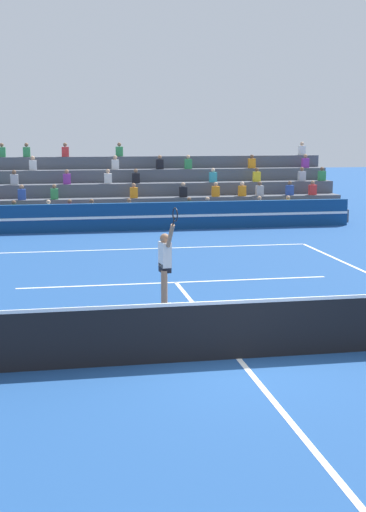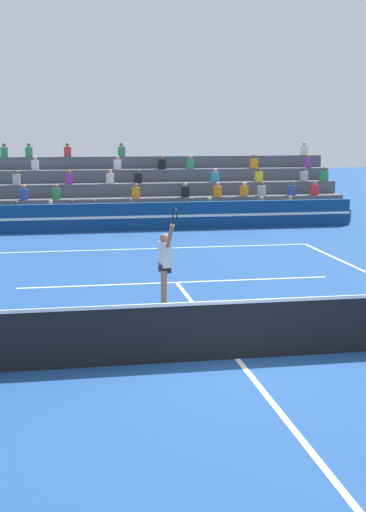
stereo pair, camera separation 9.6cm
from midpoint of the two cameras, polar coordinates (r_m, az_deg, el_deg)
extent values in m
plane|color=navy|center=(12.68, 4.25, -8.20)|extent=(120.00, 120.00, 0.00)
cube|color=white|center=(24.07, -2.91, 0.60)|extent=(11.00, 0.10, 0.01)
cube|color=white|center=(18.75, -0.71, -2.12)|extent=(8.25, 0.10, 0.01)
cube|color=white|center=(12.68, 4.25, -8.18)|extent=(0.10, 12.85, 0.01)
cube|color=black|center=(12.53, 4.28, -6.02)|extent=(11.90, 0.02, 1.00)
cube|color=white|center=(12.40, 4.31, -3.67)|extent=(11.90, 0.04, 0.06)
cube|color=navy|center=(28.42, -4.12, 3.16)|extent=(18.00, 0.24, 1.10)
cube|color=white|center=(28.29, -4.09, 3.13)|extent=(18.00, 0.02, 0.10)
cube|color=#4C515B|center=(29.71, -4.38, 2.92)|extent=(18.94, 0.95, 0.55)
cube|color=teal|center=(29.85, 0.41, 3.94)|extent=(0.32, 0.22, 0.44)
sphere|color=brown|center=(29.82, 0.41, 4.55)|extent=(0.18, 0.18, 0.18)
cube|color=silver|center=(29.36, -7.40, 3.76)|extent=(0.32, 0.22, 0.44)
sphere|color=brown|center=(29.33, -7.41, 4.38)|extent=(0.18, 0.18, 0.18)
cube|color=#B2B2B7|center=(30.56, 6.03, 4.03)|extent=(0.32, 0.22, 0.44)
sphere|color=tan|center=(30.53, 6.04, 4.63)|extent=(0.18, 0.18, 0.18)
cube|color=#2D4CA5|center=(30.01, 1.88, 3.97)|extent=(0.32, 0.22, 0.44)
sphere|color=tan|center=(29.97, 1.89, 4.58)|extent=(0.18, 0.18, 0.18)
cube|color=purple|center=(29.33, -9.14, 3.70)|extent=(0.32, 0.22, 0.44)
sphere|color=brown|center=(29.30, -9.16, 4.33)|extent=(0.18, 0.18, 0.18)
cube|color=yellow|center=(30.95, 8.31, 4.06)|extent=(0.32, 0.22, 0.44)
sphere|color=tan|center=(30.92, 8.32, 4.65)|extent=(0.18, 0.18, 0.18)
cube|color=#B2B2B7|center=(29.48, -4.43, 3.84)|extent=(0.32, 0.22, 0.44)
sphere|color=brown|center=(29.45, -4.44, 4.45)|extent=(0.18, 0.18, 0.18)
cube|color=silver|center=(29.32, -10.79, 3.65)|extent=(0.32, 0.22, 0.44)
sphere|color=beige|center=(29.29, -10.81, 4.27)|extent=(0.18, 0.18, 0.18)
cube|color=#338C4C|center=(29.37, -13.45, 3.56)|extent=(0.32, 0.22, 0.44)
sphere|color=brown|center=(29.33, -13.47, 4.18)|extent=(0.18, 0.18, 0.18)
cube|color=#4C515B|center=(30.62, -4.58, 3.65)|extent=(18.94, 0.95, 1.10)
cube|color=#2D4CA5|center=(31.92, 8.44, 5.23)|extent=(0.32, 0.22, 0.44)
sphere|color=brown|center=(31.89, 8.46, 5.80)|extent=(0.18, 0.18, 0.18)
cube|color=#B2B2B7|center=(31.50, 6.07, 5.22)|extent=(0.32, 0.22, 0.44)
sphere|color=brown|center=(31.47, 6.08, 5.80)|extent=(0.18, 0.18, 0.18)
cube|color=orange|center=(30.40, -4.05, 5.07)|extent=(0.32, 0.22, 0.44)
sphere|color=#9E7051|center=(30.38, -4.06, 5.67)|extent=(0.18, 0.18, 0.18)
cube|color=black|center=(30.71, -0.07, 5.15)|extent=(0.32, 0.22, 0.44)
sphere|color=tan|center=(30.68, -0.07, 5.74)|extent=(0.18, 0.18, 0.18)
cube|color=orange|center=(31.29, 4.67, 5.20)|extent=(0.32, 0.22, 0.44)
sphere|color=beige|center=(31.26, 4.68, 5.79)|extent=(0.18, 0.18, 0.18)
cube|color=#2D4CA5|center=(30.24, -12.86, 4.82)|extent=(0.32, 0.22, 0.44)
sphere|color=#9E7051|center=(30.22, -12.88, 5.42)|extent=(0.18, 0.18, 0.18)
cube|color=red|center=(32.27, 10.24, 5.23)|extent=(0.32, 0.22, 0.44)
sphere|color=#9E7051|center=(32.25, 10.26, 5.79)|extent=(0.18, 0.18, 0.18)
cube|color=orange|center=(31.00, 2.54, 5.18)|extent=(0.32, 0.22, 0.44)
sphere|color=tan|center=(30.97, 2.54, 5.77)|extent=(0.18, 0.18, 0.18)
cube|color=#338C4C|center=(30.21, -10.34, 4.90)|extent=(0.32, 0.22, 0.44)
sphere|color=brown|center=(30.19, -10.36, 5.51)|extent=(0.18, 0.18, 0.18)
cube|color=#4C515B|center=(31.53, -4.77, 4.34)|extent=(18.94, 0.95, 1.65)
cube|color=purple|center=(31.12, -9.36, 6.10)|extent=(0.32, 0.22, 0.44)
sphere|color=#9E7051|center=(31.10, -9.37, 6.68)|extent=(0.18, 0.18, 0.18)
cube|color=black|center=(31.32, -3.88, 6.23)|extent=(0.32, 0.22, 0.44)
sphere|color=brown|center=(31.30, -3.89, 6.81)|extent=(0.18, 0.18, 0.18)
cube|color=#B2B2B7|center=(31.16, -13.43, 5.96)|extent=(0.32, 0.22, 0.44)
sphere|color=brown|center=(31.14, -13.45, 6.55)|extent=(0.18, 0.18, 0.18)
cube|color=#338C4C|center=(33.40, 10.97, 6.31)|extent=(0.32, 0.22, 0.44)
sphere|color=brown|center=(33.38, 10.98, 6.86)|extent=(0.18, 0.18, 0.18)
cube|color=yellow|center=(32.40, 5.83, 6.33)|extent=(0.32, 0.22, 0.44)
sphere|color=brown|center=(32.39, 5.84, 6.89)|extent=(0.18, 0.18, 0.18)
cube|color=teal|center=(31.90, 2.33, 6.31)|extent=(0.32, 0.22, 0.44)
sphere|color=beige|center=(31.88, 2.34, 6.89)|extent=(0.18, 0.18, 0.18)
cube|color=silver|center=(31.21, -6.11, 6.18)|extent=(0.32, 0.22, 0.44)
sphere|color=tan|center=(31.19, -6.12, 6.77)|extent=(0.18, 0.18, 0.18)
cube|color=#B2B2B7|center=(33.06, 9.40, 6.32)|extent=(0.32, 0.22, 0.44)
sphere|color=brown|center=(33.04, 9.42, 6.88)|extent=(0.18, 0.18, 0.18)
cube|color=#4C515B|center=(32.44, -4.94, 4.99)|extent=(18.94, 0.95, 2.20)
cube|color=silver|center=(32.15, -5.53, 7.29)|extent=(0.32, 0.22, 0.44)
sphere|color=tan|center=(32.14, -5.54, 7.86)|extent=(0.18, 0.18, 0.18)
cube|color=black|center=(32.39, -1.96, 7.35)|extent=(0.32, 0.22, 0.44)
sphere|color=#9E7051|center=(32.38, -1.96, 7.91)|extent=(0.18, 0.18, 0.18)
cube|color=#338C4C|center=(32.61, 0.33, 7.37)|extent=(0.32, 0.22, 0.44)
sphere|color=tan|center=(32.59, 0.33, 7.93)|extent=(0.18, 0.18, 0.18)
cube|color=silver|center=(32.05, -12.00, 7.11)|extent=(0.32, 0.22, 0.44)
sphere|color=tan|center=(32.03, -12.03, 7.68)|extent=(0.18, 0.18, 0.18)
cube|color=orange|center=(33.29, 5.44, 7.38)|extent=(0.32, 0.22, 0.44)
sphere|color=brown|center=(33.28, 5.45, 7.93)|extent=(0.18, 0.18, 0.18)
cube|color=purple|center=(34.09, 9.68, 7.35)|extent=(0.32, 0.22, 0.44)
sphere|color=#9E7051|center=(34.08, 9.69, 7.89)|extent=(0.18, 0.18, 0.18)
cube|color=#4C515B|center=(33.36, -5.11, 5.60)|extent=(18.94, 0.95, 2.75)
cube|color=#338C4C|center=(32.98, -12.48, 8.12)|extent=(0.32, 0.22, 0.44)
sphere|color=brown|center=(32.97, -12.50, 8.68)|extent=(0.18, 0.18, 0.18)
cube|color=red|center=(32.97, -9.48, 8.22)|extent=(0.32, 0.22, 0.44)
sphere|color=brown|center=(32.96, -9.50, 8.78)|extent=(0.18, 0.18, 0.18)
cube|color=silver|center=(35.02, 9.41, 8.33)|extent=(0.32, 0.22, 0.44)
sphere|color=tan|center=(35.01, 9.42, 8.85)|extent=(0.18, 0.18, 0.18)
cube|color=#338C4C|center=(33.04, -14.37, 8.05)|extent=(0.32, 0.22, 0.44)
sphere|color=brown|center=(33.03, -14.39, 8.61)|extent=(0.18, 0.18, 0.18)
cube|color=#338C4C|center=(33.10, -5.20, 8.33)|extent=(0.32, 0.22, 0.44)
sphere|color=brown|center=(33.10, -5.21, 8.88)|extent=(0.18, 0.18, 0.18)
cylinder|color=#9E7051|center=(16.04, -1.67, -2.59)|extent=(0.14, 0.14, 0.90)
cylinder|color=#9E7051|center=(15.81, -1.69, -2.78)|extent=(0.14, 0.14, 0.90)
cube|color=black|center=(15.84, -1.63, -0.95)|extent=(0.25, 0.35, 0.20)
cube|color=silver|center=(15.79, -1.63, 0.12)|extent=(0.26, 0.39, 0.56)
sphere|color=#9E7051|center=(15.73, -1.64, 1.42)|extent=(0.22, 0.22, 0.22)
cube|color=white|center=(16.15, -1.52, -3.99)|extent=(0.28, 0.16, 0.09)
cube|color=white|center=(15.92, -1.54, -4.19)|extent=(0.28, 0.16, 0.09)
cylinder|color=#9E7051|center=(16.02, -1.91, 0.05)|extent=(0.09, 0.09, 0.56)
cylinder|color=#9E7051|center=(15.36, -1.19, 1.64)|extent=(0.16, 0.40, 0.56)
cylinder|color=black|center=(15.11, -0.94, 2.80)|extent=(0.06, 0.15, 0.20)
torus|color=black|center=(15.00, -0.82, 3.33)|extent=(0.10, 0.42, 0.42)
sphere|color=#C6DB33|center=(14.17, 0.15, -6.05)|extent=(0.07, 0.07, 0.07)
camera|label=1|loc=(0.05, -90.17, -0.03)|focal=50.00mm
camera|label=2|loc=(0.05, 89.83, 0.03)|focal=50.00mm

